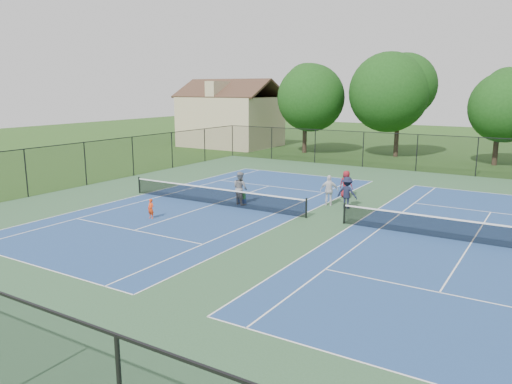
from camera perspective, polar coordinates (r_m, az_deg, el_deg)
The scene contains 16 objects.
ground at distance 25.76m, azimuth 7.84°, elevation -3.29°, with size 140.00×140.00×0.00m, color #234716.
court_pad at distance 25.76m, azimuth 7.84°, elevation -3.28°, with size 36.00×36.00×0.01m, color #305633.
tennis_court_left at distance 29.17m, azimuth -4.81°, elevation -1.23°, with size 12.00×23.83×1.07m.
tennis_court_right at distance 23.91m, azimuth 23.41°, elevation -5.13°, with size 12.00×23.83×1.07m.
perimeter_fence at distance 25.39m, azimuth 7.94°, elevation 0.21°, with size 36.08×36.08×3.02m.
tree_back_a at distance 52.13m, azimuth 5.68°, elevation 11.10°, with size 6.80×6.80×9.15m.
tree_back_b at distance 50.75m, azimuth 16.06°, elevation 11.32°, with size 7.60×7.60×10.03m.
tree_back_c at distance 48.07m, azimuth 26.14°, elevation 9.24°, with size 6.00×6.00×8.40m.
clapboard_house at distance 58.17m, azimuth -2.91°, elevation 8.31°, with size 10.80×8.10×7.65m.
child_player at distance 26.42m, azimuth -11.92°, elevation -1.88°, with size 0.38×0.25×1.04m, color #F33D10.
instructor at distance 28.88m, azimuth -1.80°, elevation 0.44°, with size 0.94×0.73×1.93m, color gray.
bystander_a at distance 28.96m, azimuth 8.37°, elevation 0.19°, with size 1.04×0.43×1.77m, color silver.
bystander_b at distance 28.39m, azimuth 10.36°, elevation -0.08°, with size 1.17×0.67×1.80m, color #171B33.
bystander_c at distance 31.22m, azimuth 10.25°, elevation 0.89°, with size 0.82×0.54×1.68m, color maroon.
ball_crate at distance 29.30m, azimuth -1.59°, elevation -1.04°, with size 0.40×0.28×0.28m, color navy.
ball_hopper at distance 29.23m, azimuth -1.59°, elevation -0.39°, with size 0.34×0.27×0.40m, color green.
Camera 1 is at (9.96, -22.80, 6.68)m, focal length 35.00 mm.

